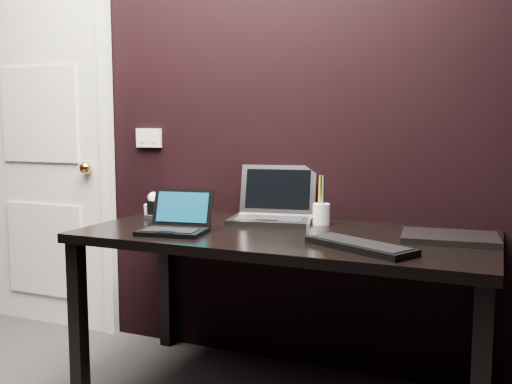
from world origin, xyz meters
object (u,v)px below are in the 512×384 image
at_px(door, 43,150).
at_px(desk, 283,250).
at_px(silver_laptop, 273,211).
at_px(closed_laptop, 450,238).
at_px(desk_phone, 171,206).
at_px(mobile_phone, 151,212).
at_px(netbook, 175,224).
at_px(ext_keyboard, 360,246).
at_px(pen_cup, 321,213).

distance_m(door, desk, 1.73).
height_order(silver_laptop, closed_laptop, silver_laptop).
relative_size(desk_phone, mobile_phone, 2.92).
bearing_deg(silver_laptop, desk_phone, -178.81).
relative_size(door, netbook, 7.10).
height_order(door, netbook, door).
height_order(ext_keyboard, closed_laptop, ext_keyboard).
bearing_deg(desk, ext_keyboard, -28.42).
xyz_separation_m(desk, desk_phone, (-0.69, 0.22, 0.12)).
xyz_separation_m(door, silver_laptop, (1.51, -0.14, -0.26)).
distance_m(desk, pen_cup, 0.29).
bearing_deg(ext_keyboard, closed_laptop, 45.36).
distance_m(silver_laptop, closed_laptop, 0.81).
xyz_separation_m(closed_laptop, desk_phone, (-1.35, 0.13, 0.03)).
xyz_separation_m(desk, silver_laptop, (-0.14, 0.23, 0.13)).
relative_size(door, desk_phone, 8.70).
bearing_deg(desk_phone, desk, -17.98).
relative_size(desk, silver_laptop, 4.05).
relative_size(ext_keyboard, mobile_phone, 5.24).
relative_size(silver_laptop, ext_keyboard, 0.95).
distance_m(desk_phone, pen_cup, 0.78).
relative_size(closed_laptop, desk_phone, 1.56).
bearing_deg(door, pen_cup, -4.28).
xyz_separation_m(ext_keyboard, pen_cup, (-0.28, 0.45, 0.04)).
bearing_deg(closed_laptop, door, 172.92).
bearing_deg(door, desk_phone, -8.98).
bearing_deg(closed_laptop, ext_keyboard, -134.64).
height_order(desk, desk_phone, desk_phone).
bearing_deg(desk_phone, mobile_phone, -100.10).
height_order(desk, netbook, netbook).
height_order(netbook, silver_laptop, silver_laptop).
distance_m(netbook, pen_cup, 0.66).
relative_size(ext_keyboard, closed_laptop, 1.15).
bearing_deg(silver_laptop, netbook, -122.97).
distance_m(silver_laptop, mobile_phone, 0.59).
bearing_deg(netbook, pen_cup, 40.46).
distance_m(door, closed_laptop, 2.34).
bearing_deg(desk_phone, closed_laptop, -5.72).
bearing_deg(mobile_phone, desk, -6.79).
distance_m(door, pen_cup, 1.76).
distance_m(silver_laptop, desk_phone, 0.55).
xyz_separation_m(door, closed_laptop, (2.31, -0.29, -0.29)).
height_order(netbook, mobile_phone, netbook).
xyz_separation_m(door, pen_cup, (1.74, -0.13, -0.25)).
height_order(door, closed_laptop, door).
xyz_separation_m(mobile_phone, pen_cup, (0.80, 0.16, 0.02)).
bearing_deg(pen_cup, netbook, -139.54).
distance_m(silver_laptop, ext_keyboard, 0.67).
xyz_separation_m(door, desk, (1.65, -0.38, -0.38)).
height_order(netbook, pen_cup, pen_cup).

